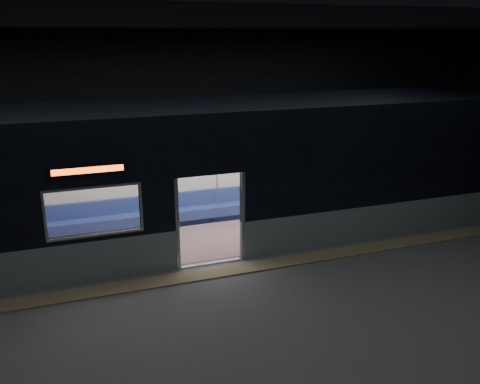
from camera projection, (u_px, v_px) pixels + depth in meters
station_floor at (226, 284)px, 10.36m from camera, size 24.00×14.00×0.01m
station_envelope at (224, 104)px, 9.27m from camera, size 24.00×14.00×5.00m
tactile_strip at (218, 272)px, 10.85m from camera, size 22.80×0.50×0.03m
metro_car at (192, 167)px, 12.10m from camera, size 18.00×3.04×3.35m
passenger at (331, 181)px, 14.72m from camera, size 0.41×0.68×1.36m
handbag at (336, 187)px, 14.57m from camera, size 0.31×0.29×0.13m
transit_map at (346, 155)px, 14.99m from camera, size 0.97×0.03×0.63m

